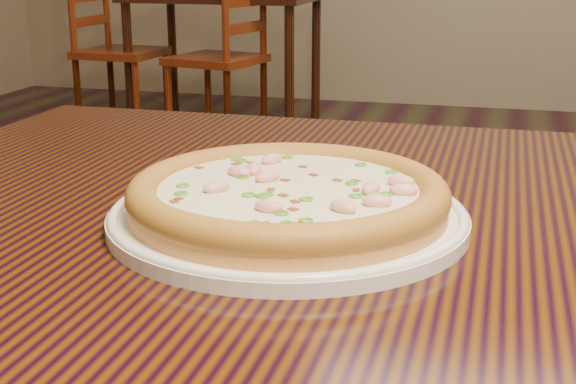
% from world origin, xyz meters
% --- Properties ---
extents(hero_table, '(1.20, 0.80, 0.75)m').
position_xyz_m(hero_table, '(-0.15, -0.08, 0.65)').
color(hero_table, black).
rests_on(hero_table, ground).
extents(plate, '(0.31, 0.31, 0.02)m').
position_xyz_m(plate, '(-0.27, -0.13, 0.76)').
color(plate, white).
rests_on(plate, hero_table).
extents(pizza, '(0.28, 0.28, 0.03)m').
position_xyz_m(pizza, '(-0.27, -0.13, 0.78)').
color(pizza, gold).
rests_on(pizza, plate).
extents(bg_table_left, '(1.00, 0.70, 0.75)m').
position_xyz_m(bg_table_left, '(-1.61, 3.51, 0.65)').
color(bg_table_left, black).
rests_on(bg_table_left, ground).
extents(chair_a, '(0.44, 0.44, 0.95)m').
position_xyz_m(chair_a, '(-2.22, 3.31, 0.44)').
color(chair_a, '#611B0D').
rests_on(chair_a, ground).
extents(chair_b, '(0.51, 0.51, 0.95)m').
position_xyz_m(chair_b, '(-1.50, 3.16, 0.44)').
color(chair_b, '#611B0D').
rests_on(chair_b, ground).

